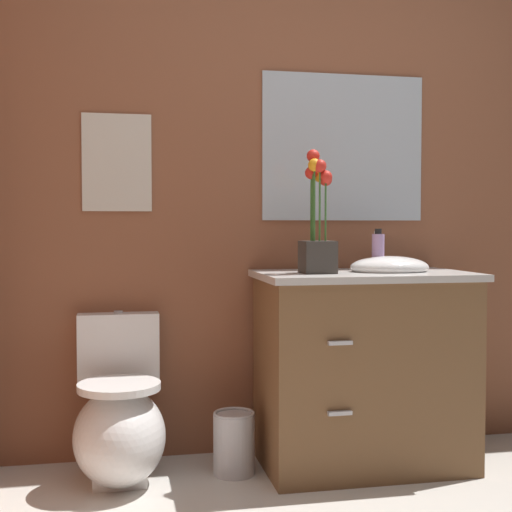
% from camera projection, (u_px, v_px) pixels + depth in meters
% --- Properties ---
extents(wall_back, '(4.51, 0.05, 2.50)m').
position_uv_depth(wall_back, '(340.00, 190.00, 3.38)').
color(wall_back, brown).
rests_on(wall_back, ground_plane).
extents(toilet, '(0.38, 0.59, 0.69)m').
position_uv_depth(toilet, '(119.00, 423.00, 2.91)').
color(toilet, white).
rests_on(toilet, ground_plane).
extents(vanity_cabinet, '(0.94, 0.56, 1.05)m').
position_uv_depth(vanity_cabinet, '(364.00, 366.00, 3.09)').
color(vanity_cabinet, brown).
rests_on(vanity_cabinet, ground_plane).
extents(flower_vase, '(0.14, 0.14, 0.53)m').
position_uv_depth(flower_vase, '(318.00, 227.00, 2.99)').
color(flower_vase, '#38332D').
rests_on(flower_vase, vanity_cabinet).
extents(soap_bottle, '(0.06, 0.06, 0.19)m').
position_uv_depth(soap_bottle, '(378.00, 252.00, 3.12)').
color(soap_bottle, '#B28CBF').
rests_on(soap_bottle, vanity_cabinet).
extents(trash_bin, '(0.18, 0.18, 0.27)m').
position_uv_depth(trash_bin, '(234.00, 443.00, 2.99)').
color(trash_bin, '#B7B7BC').
rests_on(trash_bin, ground_plane).
extents(wall_poster, '(0.31, 0.01, 0.44)m').
position_uv_depth(wall_poster, '(117.00, 163.00, 3.13)').
color(wall_poster, beige).
extents(wall_mirror, '(0.80, 0.01, 0.70)m').
position_uv_depth(wall_mirror, '(343.00, 148.00, 3.34)').
color(wall_mirror, '#B2BCC6').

